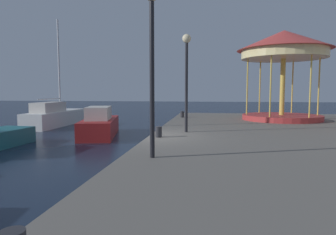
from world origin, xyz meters
TOP-DOWN VIEW (x-y plane):
  - ground_plane at (0.00, 0.00)m, footprint 120.00×120.00m
  - quay_dock at (6.12, 0.00)m, footprint 12.24×24.40m
  - motorboat_red at (-3.79, 4.74)m, footprint 2.74×5.21m
  - sailboat_white at (-8.72, 8.91)m, footprint 1.71×6.60m
  - carousel at (6.47, 7.23)m, footprint 5.31×5.31m
  - lamp_post_near_edge at (0.84, -3.66)m, footprint 0.36×0.36m
  - lamp_post_mid_promenade at (1.32, 1.22)m, footprint 0.36×0.36m
  - bollard_center at (0.42, -0.32)m, footprint 0.24×0.24m
  - bollard_south at (0.51, 8.07)m, footprint 0.24×0.24m

SIDE VIEW (x-z plane):
  - ground_plane at x=0.00m, z-range 0.00..0.00m
  - quay_dock at x=6.12m, z-range 0.00..0.80m
  - motorboat_red at x=-3.79m, z-range -0.19..1.45m
  - sailboat_white at x=-8.72m, z-range -3.14..4.53m
  - bollard_center at x=0.42m, z-range 0.80..1.20m
  - bollard_south at x=0.51m, z-range 0.80..1.20m
  - lamp_post_mid_promenade at x=1.32m, z-range 1.56..5.55m
  - lamp_post_near_edge at x=0.84m, z-range 1.58..5.83m
  - carousel at x=6.47m, z-range 2.07..7.26m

